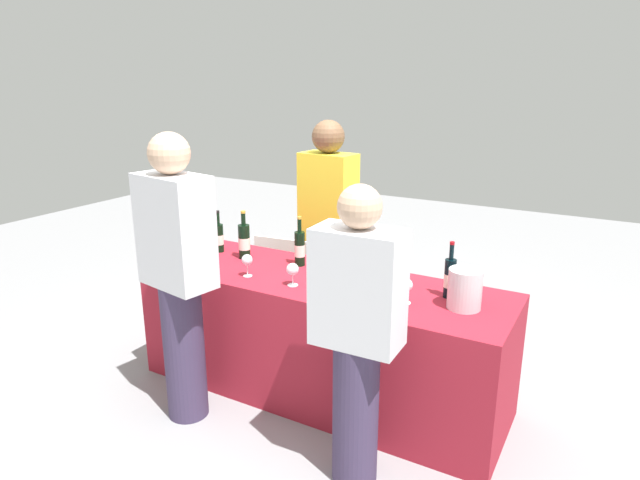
% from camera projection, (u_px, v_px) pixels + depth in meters
% --- Properties ---
extents(ground_plane, '(12.00, 12.00, 0.00)m').
position_uv_depth(ground_plane, '(320.00, 391.00, 3.65)').
color(ground_plane, gray).
extents(tasting_table, '(2.36, 0.74, 0.79)m').
position_uv_depth(tasting_table, '(320.00, 336.00, 3.54)').
color(tasting_table, maroon).
rests_on(tasting_table, ground_plane).
extents(wine_bottle_0, '(0.07, 0.07, 0.30)m').
position_uv_depth(wine_bottle_0, '(219.00, 237.00, 3.93)').
color(wine_bottle_0, black).
rests_on(wine_bottle_0, tasting_table).
extents(wine_bottle_1, '(0.08, 0.08, 0.34)m').
position_uv_depth(wine_bottle_1, '(244.00, 241.00, 3.78)').
color(wine_bottle_1, black).
rests_on(wine_bottle_1, tasting_table).
extents(wine_bottle_2, '(0.07, 0.07, 0.33)m').
position_uv_depth(wine_bottle_2, '(300.00, 248.00, 3.64)').
color(wine_bottle_2, black).
rests_on(wine_bottle_2, tasting_table).
extents(wine_bottle_3, '(0.07, 0.07, 0.30)m').
position_uv_depth(wine_bottle_3, '(358.00, 258.00, 3.47)').
color(wine_bottle_3, black).
rests_on(wine_bottle_3, tasting_table).
extents(wine_bottle_4, '(0.08, 0.08, 0.33)m').
position_uv_depth(wine_bottle_4, '(398.00, 267.00, 3.27)').
color(wine_bottle_4, black).
rests_on(wine_bottle_4, tasting_table).
extents(wine_bottle_5, '(0.07, 0.07, 0.33)m').
position_uv_depth(wine_bottle_5, '(450.00, 278.00, 3.11)').
color(wine_bottle_5, black).
rests_on(wine_bottle_5, tasting_table).
extents(wine_glass_0, '(0.07, 0.07, 0.14)m').
position_uv_depth(wine_glass_0, '(202.00, 251.00, 3.64)').
color(wine_glass_0, silver).
rests_on(wine_glass_0, tasting_table).
extents(wine_glass_1, '(0.07, 0.07, 0.14)m').
position_uv_depth(wine_glass_1, '(247.00, 261.00, 3.44)').
color(wine_glass_1, silver).
rests_on(wine_glass_1, tasting_table).
extents(wine_glass_2, '(0.08, 0.08, 0.14)m').
position_uv_depth(wine_glass_2, '(293.00, 270.00, 3.29)').
color(wine_glass_2, silver).
rests_on(wine_glass_2, tasting_table).
extents(wine_glass_3, '(0.07, 0.07, 0.15)m').
position_uv_depth(wine_glass_3, '(342.00, 271.00, 3.24)').
color(wine_glass_3, silver).
rests_on(wine_glass_3, tasting_table).
extents(wine_glass_4, '(0.07, 0.07, 0.15)m').
position_uv_depth(wine_glass_4, '(362.00, 282.00, 3.07)').
color(wine_glass_4, silver).
rests_on(wine_glass_4, tasting_table).
extents(wine_glass_5, '(0.07, 0.07, 0.14)m').
position_uv_depth(wine_glass_5, '(406.00, 286.00, 3.03)').
color(wine_glass_5, silver).
rests_on(wine_glass_5, tasting_table).
extents(ice_bucket, '(0.18, 0.18, 0.22)m').
position_uv_depth(ice_bucket, '(465.00, 289.00, 2.96)').
color(ice_bucket, silver).
rests_on(ice_bucket, tasting_table).
extents(server_pouring, '(0.41, 0.25, 1.71)m').
position_uv_depth(server_pouring, '(328.00, 229.00, 4.00)').
color(server_pouring, brown).
rests_on(server_pouring, ground_plane).
extents(guest_0, '(0.47, 0.32, 1.72)m').
position_uv_depth(guest_0, '(178.00, 272.00, 3.15)').
color(guest_0, '#3F3351').
rests_on(guest_0, ground_plane).
extents(guest_1, '(0.43, 0.24, 1.54)m').
position_uv_depth(guest_1, '(357.00, 332.00, 2.64)').
color(guest_1, '#3F3351').
rests_on(guest_1, ground_plane).
extents(menu_board, '(0.58, 0.10, 0.70)m').
position_uv_depth(menu_board, '(286.00, 279.00, 4.67)').
color(menu_board, white).
rests_on(menu_board, ground_plane).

